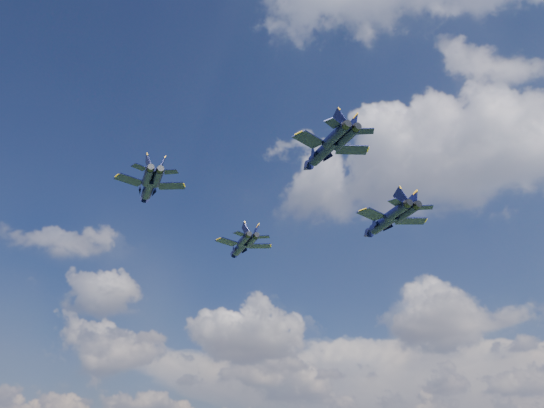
% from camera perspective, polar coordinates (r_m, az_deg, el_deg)
% --- Properties ---
extents(jet_lead, '(13.09, 12.20, 3.45)m').
position_cam_1_polar(jet_lead, '(118.16, -3.03, -4.11)').
color(jet_lead, black).
extents(jet_left, '(12.47, 12.01, 3.33)m').
position_cam_1_polar(jet_left, '(96.09, -11.58, 1.43)').
color(jet_left, black).
extents(jet_right, '(15.85, 14.31, 4.12)m').
position_cam_1_polar(jet_right, '(107.82, 10.40, -1.77)').
color(jet_right, black).
extents(jet_slot, '(13.45, 11.57, 3.43)m').
position_cam_1_polar(jet_slot, '(82.47, 4.76, 4.89)').
color(jet_slot, black).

